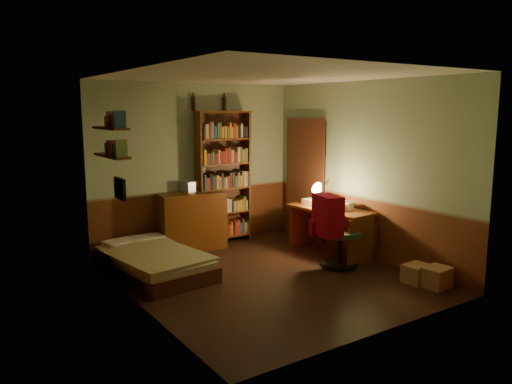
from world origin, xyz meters
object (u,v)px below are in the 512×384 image
mini_stereo (192,186)px  cardboard_box_b (417,274)px  dresser (191,221)px  desk (329,231)px  desk_lamp (326,187)px  cardboard_box_a (437,277)px  bookshelf (223,178)px  office_chair (340,227)px  bed (153,254)px

mini_stereo → cardboard_box_b: 3.63m
dresser → desk: size_ratio=0.75×
desk_lamp → desk: bearing=-84.3°
mini_stereo → desk: 2.28m
desk_lamp → cardboard_box_b: size_ratio=1.83×
dresser → mini_stereo: size_ratio=3.44×
dresser → cardboard_box_a: size_ratio=2.98×
desk_lamp → bookshelf: bearing=132.0°
dresser → cardboard_box_b: (1.68, -3.01, -0.33)m
cardboard_box_b → bookshelf: bearing=108.7°
bookshelf → office_chair: bearing=-66.1°
bed → mini_stereo: mini_stereo is taller
dresser → mini_stereo: bearing=65.1°
desk → desk_lamp: (0.01, 0.11, 0.66)m
bookshelf → cardboard_box_b: (1.05, -3.10, -0.96)m
dresser → mini_stereo: mini_stereo is taller
office_chair → cardboard_box_a: size_ratio=3.35×
mini_stereo → bookshelf: bearing=-15.0°
dresser → bookshelf: (0.63, 0.08, 0.63)m
mini_stereo → cardboard_box_b: bearing=-73.8°
bookshelf → cardboard_box_b: bookshelf is taller
desk_lamp → dresser: bearing=148.0°
bed → desk: 2.65m
dresser → office_chair: 2.38m
bed → cardboard_box_a: bearing=-48.2°
bookshelf → cardboard_box_a: size_ratio=6.35×
bed → mini_stereo: bearing=35.3°
mini_stereo → office_chair: office_chair is taller
bed → desk: size_ratio=1.33×
dresser → cardboard_box_b: bearing=-54.7°
mini_stereo → office_chair: bearing=-70.7°
desk → mini_stereo: bearing=127.5°
mini_stereo → cardboard_box_a: 3.88m
bed → desk_lamp: 2.73m
bed → dresser: dresser is taller
dresser → desk_lamp: size_ratio=1.68×
dresser → desk_lamp: bearing=-34.3°
desk → office_chair: (-0.28, -0.53, 0.21)m
bed → cardboard_box_a: (2.72, -2.47, -0.14)m
bookshelf → cardboard_box_a: bearing=-65.7°
office_chair → cardboard_box_a: (0.44, -1.28, -0.44)m
desk → desk_lamp: bearing=81.3°
bookshelf → cardboard_box_a: (1.11, -3.35, -0.95)m
desk_lamp → cardboard_box_b: desk_lamp is taller
bookshelf → cardboard_box_a: bookshelf is taller
bookshelf → office_chair: 2.24m
desk → office_chair: bearing=-124.1°
bed → bookshelf: bearing=22.7°
mini_stereo → bookshelf: (0.56, -0.04, 0.10)m
bed → mini_stereo: 1.57m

